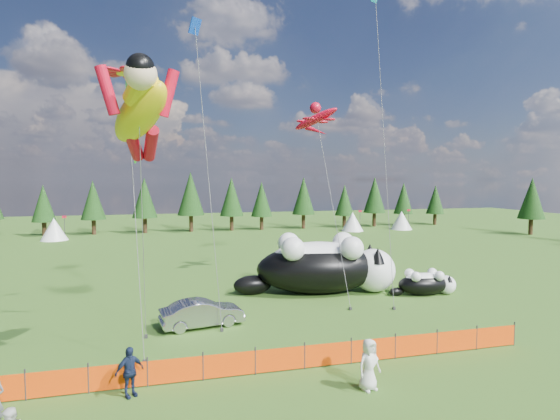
# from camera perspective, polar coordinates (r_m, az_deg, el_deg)

# --- Properties ---
(ground) EXTENTS (160.00, 160.00, 0.00)m
(ground) POSITION_cam_1_polar(r_m,az_deg,el_deg) (21.00, -2.09, -17.08)
(ground) COLOR #183C0A
(ground) RESTS_ON ground
(safety_fence) EXTENTS (22.06, 0.06, 1.10)m
(safety_fence) POSITION_cam_1_polar(r_m,az_deg,el_deg) (18.10, 0.04, -18.92)
(safety_fence) COLOR #262626
(safety_fence) RESTS_ON ground
(tree_line) EXTENTS (90.00, 4.00, 8.00)m
(tree_line) POSITION_cam_1_polar(r_m,az_deg,el_deg) (64.38, -10.65, 0.77)
(tree_line) COLOR black
(tree_line) RESTS_ON ground
(festival_tents) EXTENTS (50.00, 3.20, 2.80)m
(festival_tents) POSITION_cam_1_polar(r_m,az_deg,el_deg) (61.37, 0.00, -1.75)
(festival_tents) COLOR white
(festival_tents) RESTS_ON ground
(cat_large) EXTENTS (10.84, 5.04, 3.93)m
(cat_large) POSITION_cam_1_polar(r_m,az_deg,el_deg) (29.40, 5.87, -7.17)
(cat_large) COLOR black
(cat_large) RESTS_ON ground
(cat_small) EXTENTS (4.58, 1.99, 1.66)m
(cat_small) POSITION_cam_1_polar(r_m,az_deg,el_deg) (30.55, 18.57, -9.00)
(cat_small) COLOR black
(cat_small) RESTS_ON ground
(car) EXTENTS (4.43, 2.21, 1.40)m
(car) POSITION_cam_1_polar(r_m,az_deg,el_deg) (23.37, -10.13, -13.12)
(car) COLOR #A6A6AA
(car) RESTS_ON ground
(spectator_c) EXTENTS (1.16, 0.99, 1.77)m
(spectator_c) POSITION_cam_1_polar(r_m,az_deg,el_deg) (16.98, -19.08, -19.34)
(spectator_c) COLOR #151F3B
(spectator_c) RESTS_ON ground
(spectator_e) EXTENTS (1.03, 0.81, 1.86)m
(spectator_e) POSITION_cam_1_polar(r_m,az_deg,el_deg) (16.89, 11.54, -19.16)
(spectator_e) COLOR silver
(spectator_e) RESTS_ON ground
(superhero_kite) EXTENTS (5.68, 6.66, 12.39)m
(superhero_kite) POSITION_cam_1_polar(r_m,az_deg,el_deg) (17.82, -17.84, 11.97)
(superhero_kite) COLOR yellow
(superhero_kite) RESTS_ON ground
(gecko_kite) EXTENTS (5.94, 13.37, 16.01)m
(gecko_kite) POSITION_cam_1_polar(r_m,az_deg,el_deg) (35.56, 4.70, 11.76)
(gecko_kite) COLOR red
(gecko_kite) RESTS_ON ground
(flower_kite) EXTENTS (2.80, 5.72, 13.23)m
(flower_kite) POSITION_cam_1_polar(r_m,az_deg,el_deg) (23.10, -19.41, 16.11)
(flower_kite) COLOR red
(flower_kite) RESTS_ON ground
(diamond_kite_a) EXTENTS (1.57, 3.07, 16.43)m
(diamond_kite_a) POSITION_cam_1_polar(r_m,az_deg,el_deg) (24.97, -10.93, 21.35)
(diamond_kite_a) COLOR #0B37AD
(diamond_kite_a) RESTS_ON ground
(diamond_kite_b) EXTENTS (2.12, 6.38, 21.32)m
(diamond_kite_b) POSITION_cam_1_polar(r_m,az_deg,el_deg) (33.54, 12.45, 24.27)
(diamond_kite_b) COLOR #0B7C8F
(diamond_kite_b) RESTS_ON ground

